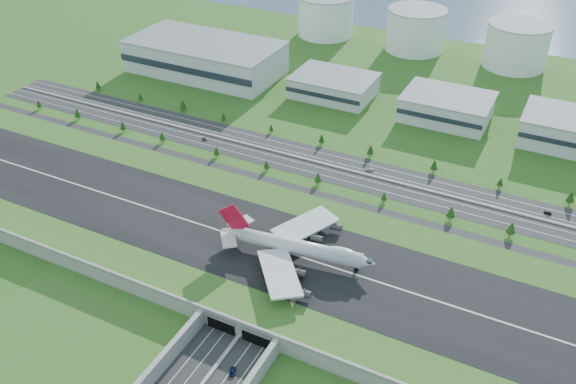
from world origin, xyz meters
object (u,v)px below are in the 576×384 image
at_px(fuel_tank_a, 326,16).
at_px(car_7, 370,169).
at_px(boeing_747, 296,247).
at_px(car_4, 205,139).
at_px(car_5, 548,213).
at_px(car_2, 233,371).

height_order(fuel_tank_a, car_7, fuel_tank_a).
height_order(boeing_747, car_7, boeing_747).
bearing_deg(car_4, car_7, -62.46).
distance_m(boeing_747, car_4, 143.22).
distance_m(car_4, car_7, 111.12).
height_order(car_4, car_5, car_4).
bearing_deg(car_2, car_5, -141.36).
bearing_deg(car_5, car_2, -21.87).
distance_m(car_2, car_4, 193.77).
bearing_deg(car_2, fuel_tank_a, -92.90).
relative_size(car_2, car_5, 1.21).
bearing_deg(boeing_747, car_4, 133.74).
xyz_separation_m(car_4, car_7, (110.38, 12.75, 0.03)).
relative_size(car_4, car_7, 0.82).
height_order(fuel_tank_a, car_2, fuel_tank_a).
relative_size(car_4, car_5, 1.03).
bearing_deg(car_4, boeing_747, -107.85).
distance_m(fuel_tank_a, boeing_747, 334.63).
bearing_deg(car_7, car_2, -9.68).
bearing_deg(fuel_tank_a, car_7, -59.69).
xyz_separation_m(fuel_tank_a, boeing_747, (122.97, -311.21, -2.76)).
height_order(fuel_tank_a, car_4, fuel_tank_a).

